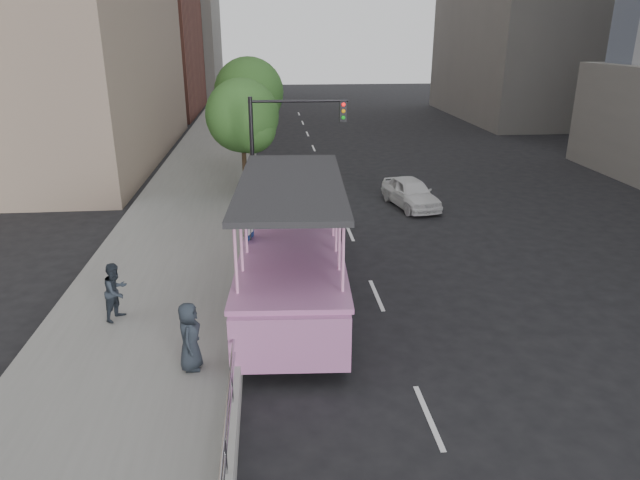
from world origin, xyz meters
The scene contains 13 objects.
ground centered at (0.00, 0.00, 0.00)m, with size 160.00×160.00×0.00m, color black.
sidewalk centered at (-5.75, 10.00, 0.15)m, with size 5.50×80.00×0.30m, color gray.
kerb_wall centered at (-3.12, 2.00, 0.48)m, with size 0.24×30.00×0.36m, color #989894.
guardrail centered at (-3.12, 2.00, 1.14)m, with size 0.07×22.00×0.71m.
duck_boat centered at (-1.54, 5.17, 1.41)m, with size 3.42×11.58×3.80m.
car centered at (4.34, 13.31, 0.68)m, with size 1.62×4.02×1.37m, color silver.
pedestrian_mid centered at (-6.46, 2.61, 1.11)m, with size 0.79×0.62×1.63m, color #222932.
pedestrian_far centered at (-4.17, -0.08, 1.13)m, with size 0.82×0.53×1.67m, color #222932.
parking_sign centered at (-2.84, 4.09, 1.81)m, with size 0.23×0.63×2.91m.
traffic_signal centered at (-1.70, 12.50, 3.50)m, with size 4.20×0.32×5.20m.
street_tree_near centered at (-3.30, 15.93, 3.82)m, with size 3.52×3.52×5.72m.
street_tree_far centered at (-3.10, 21.93, 4.31)m, with size 3.97×3.97×6.45m.
midrise_stone_b centered at (-16.00, 64.00, 10.00)m, with size 16.00×14.00×20.00m, color slate.
Camera 1 is at (-2.24, -11.86, 7.72)m, focal length 32.00 mm.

